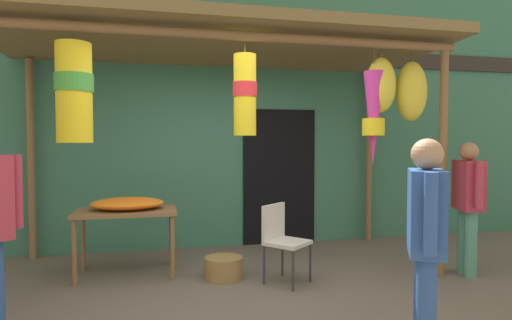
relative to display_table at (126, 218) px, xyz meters
The scene contains 9 objects.
ground_plane 1.64m from the display_table, 40.66° to the right, with size 30.00×30.00×0.00m, color #60564C.
shop_facade 2.33m from the display_table, 47.26° to the left, with size 11.92×0.29×4.53m.
market_stall_canopy 2.22m from the display_table, ahead, with size 5.27×2.25×2.82m.
display_table is the anchor object (origin of this frame).
flower_heap_on_table 0.17m from the display_table, 28.27° to the left, with size 0.81×0.57×0.14m.
folding_chair 1.77m from the display_table, 20.68° to the right, with size 0.56×0.56×0.84m.
wicker_basket_by_table 1.24m from the display_table, 19.61° to the right, with size 0.42×0.42×0.24m, color olive.
vendor_in_orange 3.89m from the display_table, 12.83° to the right, with size 0.32×0.58×1.51m.
shopper_by_bananas 3.29m from the display_table, 49.91° to the right, with size 0.39×0.53×1.54m.
Camera 1 is at (-0.79, -4.06, 1.52)m, focal length 30.10 mm.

